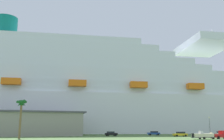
{
  "coord_description": "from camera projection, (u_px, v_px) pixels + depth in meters",
  "views": [
    {
      "loc": [
        -31.65,
        -76.96,
        3.21
      ],
      "look_at": [
        -1.63,
        30.68,
        27.15
      ],
      "focal_mm": 42.64,
      "sensor_mm": 36.0,
      "label": 1
    }
  ],
  "objects": [
    {
      "name": "parked_car_yellow_taxi",
      "position": [
        180.0,
        134.0,
        90.18
      ],
      "size": [
        4.9,
        2.4,
        1.58
      ],
      "color": "yellow",
      "rests_on": "ground_plane"
    },
    {
      "name": "parked_car_black_coupe",
      "position": [
        111.0,
        134.0,
        95.46
      ],
      "size": [
        4.43,
        2.16,
        1.58
      ],
      "color": "black",
      "rests_on": "ground_plane"
    },
    {
      "name": "ground_plane",
      "position": [
        116.0,
        135.0,
        108.38
      ],
      "size": [
        600.0,
        600.0,
        0.0
      ],
      "primitive_type": "plane",
      "color": "#4C6B38"
    },
    {
      "name": "parked_car_white_van",
      "position": [
        221.0,
        133.0,
        99.57
      ],
      "size": [
        4.39,
        1.99,
        1.58
      ],
      "color": "white",
      "rests_on": "ground_plane"
    },
    {
      "name": "street_lamp",
      "position": [
        209.0,
        123.0,
        93.03
      ],
      "size": [
        0.56,
        0.56,
        6.75
      ],
      "color": "slate",
      "rests_on": "ground_plane"
    },
    {
      "name": "small_boat_on_trailer",
      "position": [
        205.0,
        135.0,
        70.68
      ],
      "size": [
        8.26,
        2.26,
        2.15
      ],
      "color": "#595960",
      "rests_on": "ground_plane"
    },
    {
      "name": "palm_tree",
      "position": [
        21.0,
        107.0,
        75.3
      ],
      "size": [
        3.08,
        3.0,
        10.86
      ],
      "color": "brown",
      "rests_on": "ground_plane"
    },
    {
      "name": "cruise_ship",
      "position": [
        71.0,
        95.0,
        134.94
      ],
      "size": [
        289.48,
        59.64,
        63.02
      ],
      "color": "white",
      "rests_on": "ground_plane"
    },
    {
      "name": "parked_car_blue_suv",
      "position": [
        154.0,
        133.0,
        103.31
      ],
      "size": [
        4.96,
        2.5,
        1.58
      ],
      "color": "#264C99",
      "rests_on": "ground_plane"
    },
    {
      "name": "terminal_building",
      "position": [
        7.0,
        124.0,
        97.46
      ],
      "size": [
        54.61,
        25.85,
        8.67
      ],
      "color": "gray",
      "rests_on": "ground_plane"
    },
    {
      "name": "pickup_truck",
      "position": [
        222.0,
        135.0,
        72.55
      ],
      "size": [
        5.73,
        2.61,
        2.2
      ],
      "color": "red",
      "rests_on": "ground_plane"
    }
  ]
}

